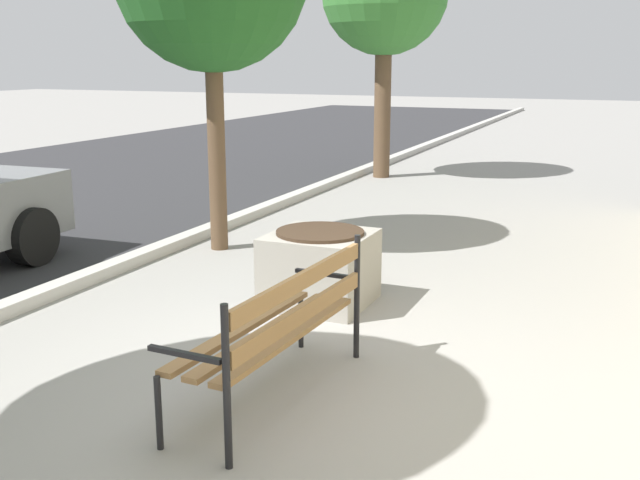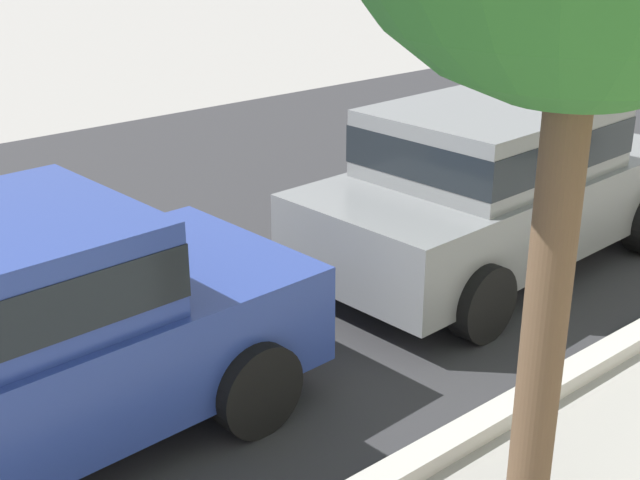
# 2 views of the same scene
# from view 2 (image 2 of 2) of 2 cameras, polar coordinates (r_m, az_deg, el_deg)

# --- Properties ---
(street_surface) EXTENTS (60.00, 9.00, 0.01)m
(street_surface) POSITION_cam_2_polar(r_m,az_deg,el_deg) (10.13, -2.25, 2.88)
(street_surface) COLOR #2D2D30
(street_surface) RESTS_ON ground
(parked_car_grey) EXTENTS (4.18, 2.08, 1.56)m
(parked_car_grey) POSITION_cam_2_polar(r_m,az_deg,el_deg) (8.13, 11.54, 3.85)
(parked_car_grey) COLOR slate
(parked_car_grey) RESTS_ON ground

